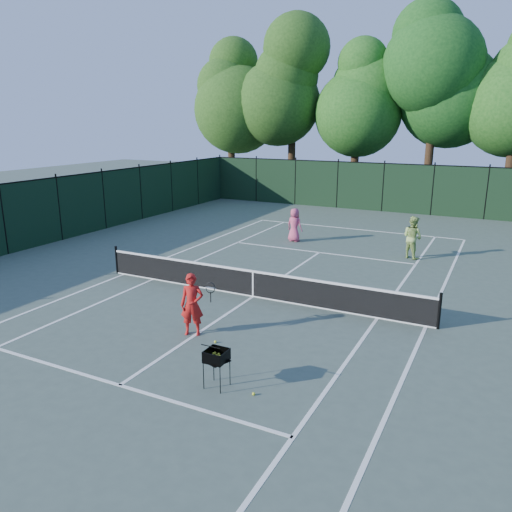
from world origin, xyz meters
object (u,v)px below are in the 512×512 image
at_px(ball_hopper, 216,356).
at_px(loose_ball_near_cart, 254,394).
at_px(coach, 192,305).
at_px(player_pink, 294,225).
at_px(player_green, 412,237).
at_px(loose_ball_midcourt, 215,342).

xyz_separation_m(ball_hopper, loose_ball_near_cart, (0.87, 0.04, -0.70)).
xyz_separation_m(coach, ball_hopper, (2.02, -2.09, -0.12)).
relative_size(player_pink, player_green, 0.89).
height_order(ball_hopper, loose_ball_near_cart, ball_hopper).
relative_size(loose_ball_near_cart, loose_ball_midcourt, 1.00).
relative_size(coach, player_green, 0.95).
relative_size(player_green, ball_hopper, 2.05).
bearing_deg(loose_ball_midcourt, loose_ball_near_cart, -41.66).
distance_m(player_pink, loose_ball_near_cart, 14.10).
bearing_deg(loose_ball_near_cart, ball_hopper, -177.18).
bearing_deg(coach, loose_ball_near_cart, -58.35).
height_order(player_green, loose_ball_near_cart, player_green).
xyz_separation_m(player_pink, loose_ball_midcourt, (2.56, -11.46, -0.76)).
distance_m(coach, loose_ball_near_cart, 3.64).
relative_size(ball_hopper, loose_ball_near_cart, 12.83).
bearing_deg(coach, loose_ball_midcourt, -37.06).
xyz_separation_m(player_green, loose_ball_near_cart, (-0.94, -12.76, -0.86)).
bearing_deg(player_pink, coach, 108.16).
relative_size(player_pink, ball_hopper, 1.83).
bearing_deg(coach, player_green, 47.15).
height_order(player_green, ball_hopper, player_green).
bearing_deg(loose_ball_midcourt, ball_hopper, -57.64).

